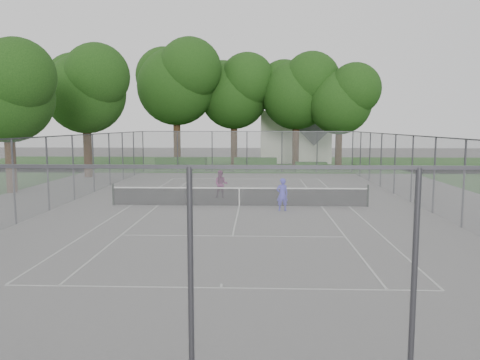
{
  "coord_description": "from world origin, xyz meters",
  "views": [
    {
      "loc": [
        0.9,
        -23.12,
        4.05
      ],
      "look_at": [
        0.0,
        1.0,
        1.2
      ],
      "focal_mm": 35.0,
      "sensor_mm": 36.0,
      "label": 1
    }
  ],
  "objects_px": {
    "tennis_net": "(239,196)",
    "woman_player": "(221,184)",
    "house": "(294,128)",
    "girl_player": "(282,194)"
  },
  "relations": [
    {
      "from": "tennis_net",
      "to": "house",
      "type": "relative_size",
      "value": 1.4
    },
    {
      "from": "girl_player",
      "to": "woman_player",
      "type": "relative_size",
      "value": 1.0
    },
    {
      "from": "woman_player",
      "to": "girl_player",
      "type": "bearing_deg",
      "value": -45.72
    },
    {
      "from": "tennis_net",
      "to": "woman_player",
      "type": "relative_size",
      "value": 8.25
    },
    {
      "from": "girl_player",
      "to": "woman_player",
      "type": "bearing_deg",
      "value": -62.33
    },
    {
      "from": "house",
      "to": "woman_player",
      "type": "bearing_deg",
      "value": -103.09
    },
    {
      "from": "woman_player",
      "to": "house",
      "type": "bearing_deg",
      "value": 80.57
    },
    {
      "from": "tennis_net",
      "to": "girl_player",
      "type": "relative_size",
      "value": 8.26
    },
    {
      "from": "tennis_net",
      "to": "house",
      "type": "xyz_separation_m",
      "value": [
        4.95,
        28.58,
        3.18
      ]
    },
    {
      "from": "house",
      "to": "woman_player",
      "type": "distance_m",
      "value": 26.91
    }
  ]
}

